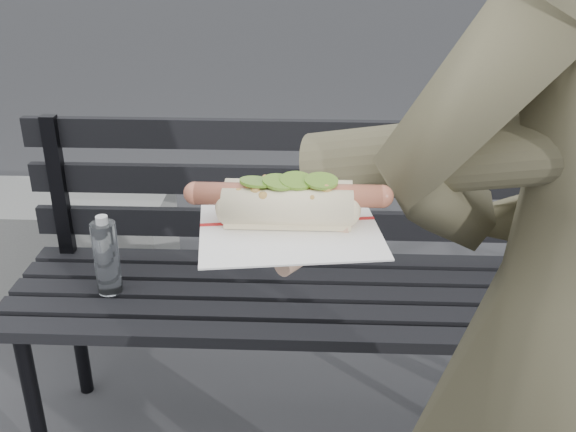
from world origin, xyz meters
The scene contains 3 objects.
park_bench centered at (0.10, 0.93, 0.52)m, with size 1.50×0.44×0.88m.
concrete_block centered at (-1.01, 1.62, 0.20)m, with size 1.20×0.40×0.40m, color slate.
held_hotdog centered at (0.31, 0.11, 1.11)m, with size 0.63×0.32×0.20m.
Camera 1 is at (0.14, -0.63, 1.38)m, focal length 42.00 mm.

